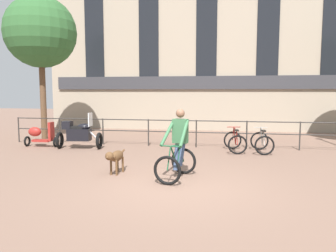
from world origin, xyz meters
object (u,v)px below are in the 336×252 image
(parked_motorcycle, at_px, (79,134))
(parked_bicycle_near_lamp, at_px, (235,142))
(cyclist_with_bike, at_px, (178,147))
(parked_scooter, at_px, (40,135))
(parked_bicycle_mid_left, at_px, (262,142))
(dog, at_px, (115,157))

(parked_motorcycle, relative_size, parked_bicycle_near_lamp, 1.41)
(cyclist_with_bike, height_order, parked_bicycle_near_lamp, cyclist_with_bike)
(parked_scooter, bearing_deg, parked_bicycle_near_lamp, -88.80)
(parked_motorcycle, distance_m, parked_scooter, 1.68)
(parked_motorcycle, relative_size, parked_bicycle_mid_left, 1.47)
(dog, xyz_separation_m, parked_motorcycle, (-2.60, 3.36, 0.11))
(parked_scooter, bearing_deg, parked_bicycle_mid_left, -89.04)
(parked_motorcycle, height_order, parked_bicycle_near_lamp, parked_motorcycle)
(cyclist_with_bike, height_order, parked_scooter, cyclist_with_bike)
(cyclist_with_bike, relative_size, dog, 1.66)
(cyclist_with_bike, height_order, parked_bicycle_mid_left, cyclist_with_bike)
(dog, relative_size, parked_motorcycle, 0.61)
(cyclist_with_bike, bearing_deg, parked_bicycle_near_lamp, 81.32)
(parked_bicycle_mid_left, relative_size, parked_scooter, 0.89)
(parked_bicycle_mid_left, distance_m, parked_scooter, 8.30)
(dog, relative_size, parked_bicycle_mid_left, 0.89)
(parked_bicycle_near_lamp, bearing_deg, dog, 42.57)
(parked_motorcycle, distance_m, parked_bicycle_near_lamp, 5.73)
(parked_motorcycle, height_order, parked_bicycle_mid_left, parked_motorcycle)
(dog, height_order, parked_motorcycle, parked_motorcycle)
(parked_bicycle_mid_left, bearing_deg, parked_scooter, -1.79)
(cyclist_with_bike, height_order, dog, cyclist_with_bike)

